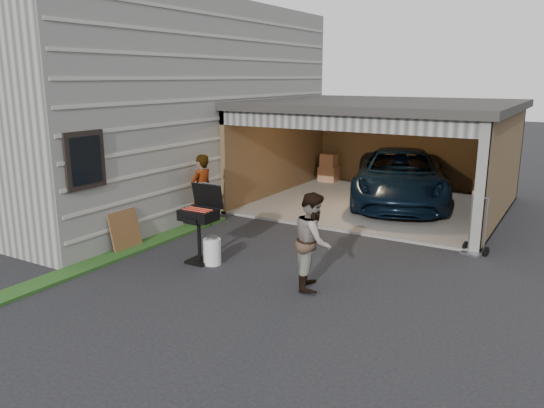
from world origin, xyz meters
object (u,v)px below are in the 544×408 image
at_px(bbq_grill, 200,217).
at_px(hand_truck, 475,243).
at_px(minivan, 400,179).
at_px(woman, 202,191).
at_px(man, 313,241).
at_px(plywood_panel, 125,231).
at_px(propane_tank, 212,252).

distance_m(bbq_grill, hand_truck, 5.59).
relative_size(minivan, hand_truck, 4.41).
xyz_separation_m(minivan, woman, (-3.32, -4.70, 0.14)).
xyz_separation_m(woman, man, (3.95, -1.99, -0.05)).
height_order(bbq_grill, plywood_panel, bbq_grill).
distance_m(man, hand_truck, 3.90).
bearing_deg(plywood_panel, hand_truck, 28.82).
bearing_deg(plywood_panel, bbq_grill, 7.24).
bearing_deg(bbq_grill, woman, 127.40).
relative_size(woman, bbq_grill, 1.17).
distance_m(man, bbq_grill, 2.45).
distance_m(minivan, bbq_grill, 6.91).
relative_size(propane_tank, hand_truck, 0.42).
bearing_deg(bbq_grill, hand_truck, 35.73).
xyz_separation_m(man, plywood_panel, (-4.25, -0.20, -0.41)).
relative_size(woman, propane_tank, 3.47).
xyz_separation_m(woman, bbq_grill, (1.50, -1.96, 0.02)).
relative_size(man, propane_tank, 3.28).
xyz_separation_m(man, hand_truck, (2.06, 3.26, -0.60)).
bearing_deg(minivan, hand_truck, -69.88).
bearing_deg(bbq_grill, man, -0.56).
bearing_deg(man, hand_truck, -55.81).
height_order(man, bbq_grill, man).
bearing_deg(propane_tank, woman, 132.20).
distance_m(man, propane_tank, 2.25).
relative_size(minivan, plywood_panel, 6.30).
bearing_deg(woman, plywood_panel, -1.33).
distance_m(bbq_grill, plywood_panel, 1.88).
height_order(man, propane_tank, man).
bearing_deg(hand_truck, propane_tank, -121.43).
relative_size(minivan, man, 3.21).
bearing_deg(man, plywood_panel, 69.17).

